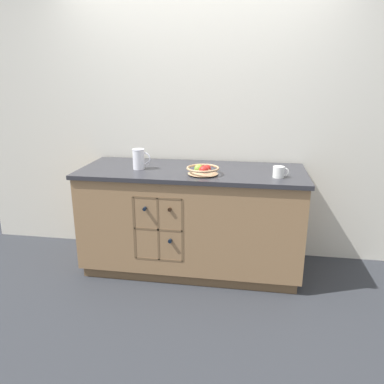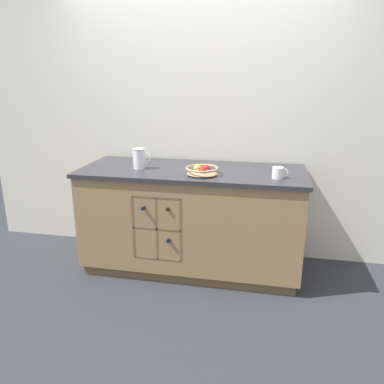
# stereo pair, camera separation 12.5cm
# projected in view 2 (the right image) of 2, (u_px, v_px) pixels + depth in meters

# --- Properties ---
(ground_plane) EXTENTS (14.00, 14.00, 0.00)m
(ground_plane) POSITION_uv_depth(u_px,v_px,m) (192.00, 266.00, 3.44)
(ground_plane) COLOR #2D3035
(back_wall) EXTENTS (4.40, 0.06, 2.55)m
(back_wall) POSITION_uv_depth(u_px,v_px,m) (201.00, 121.00, 3.47)
(back_wall) COLOR silver
(back_wall) RESTS_ON ground_plane
(kitchen_island) EXTENTS (1.90, 0.77, 0.92)m
(kitchen_island) POSITION_uv_depth(u_px,v_px,m) (192.00, 219.00, 3.30)
(kitchen_island) COLOR brown
(kitchen_island) RESTS_ON ground_plane
(fruit_bowl) EXTENTS (0.26, 0.26, 0.08)m
(fruit_bowl) POSITION_uv_depth(u_px,v_px,m) (202.00, 170.00, 2.98)
(fruit_bowl) COLOR tan
(fruit_bowl) RESTS_ON kitchen_island
(white_pitcher) EXTENTS (0.16, 0.10, 0.17)m
(white_pitcher) POSITION_uv_depth(u_px,v_px,m) (139.00, 158.00, 3.17)
(white_pitcher) COLOR white
(white_pitcher) RESTS_ON kitchen_island
(ceramic_mug) EXTENTS (0.12, 0.09, 0.09)m
(ceramic_mug) POSITION_uv_depth(u_px,v_px,m) (278.00, 173.00, 2.87)
(ceramic_mug) COLOR white
(ceramic_mug) RESTS_ON kitchen_island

